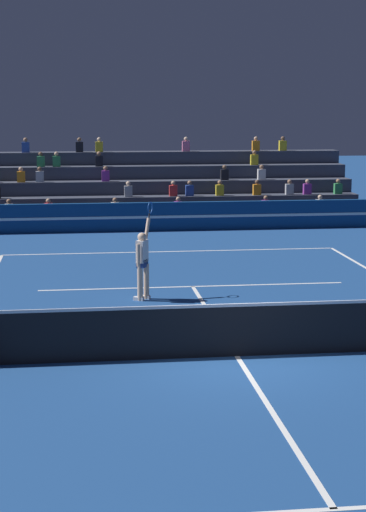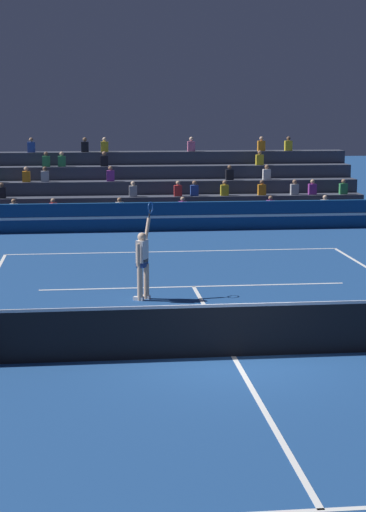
# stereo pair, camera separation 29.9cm
# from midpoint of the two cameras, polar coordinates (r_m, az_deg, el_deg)

# --- Properties ---
(ground_plane) EXTENTS (120.00, 120.00, 0.00)m
(ground_plane) POSITION_cam_midpoint_polar(r_m,az_deg,el_deg) (16.87, 3.11, -6.69)
(ground_plane) COLOR navy
(court_lines) EXTENTS (11.10, 23.90, 0.01)m
(court_lines) POSITION_cam_midpoint_polar(r_m,az_deg,el_deg) (16.87, 3.11, -6.68)
(court_lines) COLOR white
(court_lines) RESTS_ON ground
(tennis_net) EXTENTS (12.00, 0.10, 1.10)m
(tennis_net) POSITION_cam_midpoint_polar(r_m,az_deg,el_deg) (16.72, 3.12, -4.91)
(tennis_net) COLOR slate
(tennis_net) RESTS_ON ground
(sponsor_banner_wall) EXTENTS (18.00, 0.26, 1.10)m
(sponsor_banner_wall) POSITION_cam_midpoint_polar(r_m,az_deg,el_deg) (32.86, -1.99, 2.64)
(sponsor_banner_wall) COLOR navy
(sponsor_banner_wall) RESTS_ON ground
(bleacher_stand) EXTENTS (17.13, 4.75, 3.38)m
(bleacher_stand) POSITION_cam_midpoint_polar(r_m,az_deg,el_deg) (36.57, -2.54, 4.15)
(bleacher_stand) COLOR #383D4C
(bleacher_stand) RESTS_ON ground
(tennis_player) EXTENTS (0.60, 0.96, 2.47)m
(tennis_player) POSITION_cam_midpoint_polar(r_m,az_deg,el_deg) (21.36, -3.11, -0.34)
(tennis_player) COLOR beige
(tennis_player) RESTS_ON ground
(tennis_ball) EXTENTS (0.07, 0.07, 0.07)m
(tennis_ball) POSITION_cam_midpoint_polar(r_m,az_deg,el_deg) (20.18, 11.41, -3.94)
(tennis_ball) COLOR #C6DB33
(tennis_ball) RESTS_ON ground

